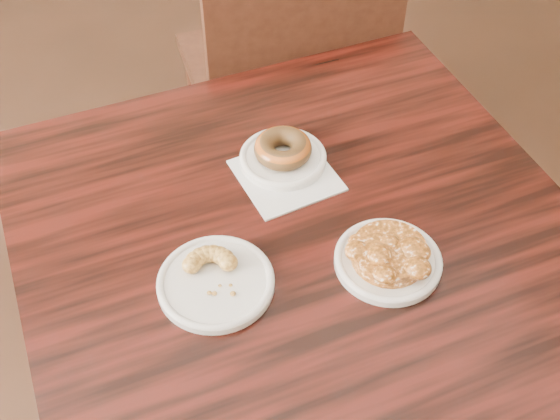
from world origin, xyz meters
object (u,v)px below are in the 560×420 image
object	(u,v)px
glazed_donut	(283,148)
apple_fritter	(390,251)
cafe_table	(300,358)
cruller_fragment	(215,275)
chair_far	(279,72)

from	to	relation	value
glazed_donut	apple_fritter	world-z (taller)	glazed_donut
cafe_table	glazed_donut	world-z (taller)	glazed_donut
cafe_table	apple_fritter	xyz separation A→B (m)	(0.11, -0.09, 0.41)
apple_fritter	cruller_fragment	distance (m)	0.27
chair_far	glazed_donut	world-z (taller)	chair_far
apple_fritter	cruller_fragment	xyz separation A→B (m)	(-0.26, 0.03, -0.01)
cafe_table	cruller_fragment	distance (m)	0.43
cafe_table	chair_far	world-z (taller)	chair_far
glazed_donut	cruller_fragment	size ratio (longest dim) A/B	1.03
glazed_donut	cruller_fragment	bearing A→B (deg)	-125.61
glazed_donut	chair_far	bearing A→B (deg)	75.97
cafe_table	apple_fritter	world-z (taller)	apple_fritter
glazed_donut	apple_fritter	bearing A→B (deg)	-69.24
chair_far	glazed_donut	size ratio (longest dim) A/B	8.96
cafe_table	cruller_fragment	size ratio (longest dim) A/B	9.08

